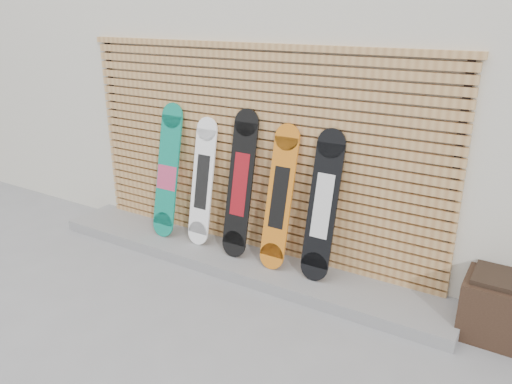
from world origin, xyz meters
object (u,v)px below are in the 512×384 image
(snowboard_0, at_px, (168,172))
(snowboard_1, at_px, (203,182))
(snowboard_4, at_px, (323,206))
(snowboard_2, at_px, (240,184))
(snowboard_3, at_px, (279,198))

(snowboard_0, xyz_separation_m, snowboard_1, (0.47, 0.03, -0.04))
(snowboard_4, bearing_deg, snowboard_2, 179.88)
(snowboard_1, xyz_separation_m, snowboard_4, (1.45, -0.02, 0.02))
(snowboard_1, height_order, snowboard_3, snowboard_3)
(snowboard_2, relative_size, snowboard_3, 1.07)
(snowboard_3, height_order, snowboard_4, snowboard_4)
(snowboard_2, bearing_deg, snowboard_0, -179.65)
(snowboard_1, distance_m, snowboard_3, 0.98)
(snowboard_1, xyz_separation_m, snowboard_3, (0.98, -0.03, 0.02))
(snowboard_1, relative_size, snowboard_2, 0.91)
(snowboard_2, distance_m, snowboard_3, 0.48)
(snowboard_0, xyz_separation_m, snowboard_3, (1.46, -0.00, -0.02))
(snowboard_3, distance_m, snowboard_4, 0.47)
(snowboard_0, distance_m, snowboard_3, 1.46)
(snowboard_0, height_order, snowboard_2, snowboard_2)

